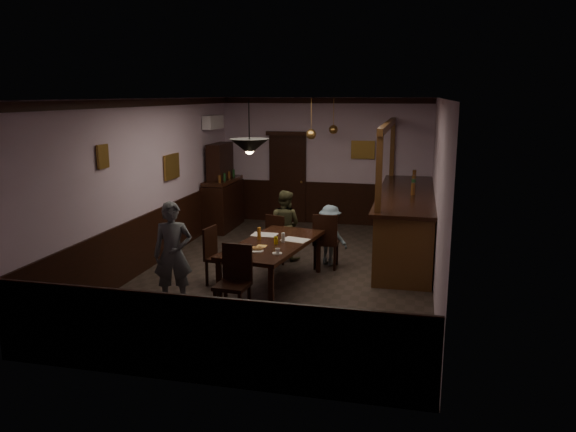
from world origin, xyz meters
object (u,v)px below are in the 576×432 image
(person_standing, at_px, (173,254))
(soda_can, at_px, (276,240))
(person_seated_right, at_px, (330,235))
(chair_side, at_px, (216,253))
(pendant_brass_mid, at_px, (311,134))
(person_seated_left, at_px, (284,225))
(coffee_cup, at_px, (278,251))
(chair_far_right, at_px, (326,239))
(chair_far_left, at_px, (278,236))
(bar_counter, at_px, (406,221))
(chair_near, at_px, (234,278))
(sideboard, at_px, (222,195))
(pendant_iron, at_px, (249,147))
(pendant_brass_far, at_px, (333,130))
(dining_table, at_px, (273,246))

(person_standing, bearing_deg, soda_can, 17.95)
(soda_can, bearing_deg, person_seated_right, 68.01)
(chair_side, bearing_deg, soda_can, -82.69)
(chair_side, distance_m, pendant_brass_mid, 3.28)
(person_seated_left, relative_size, coffee_cup, 16.52)
(person_seated_left, xyz_separation_m, coffee_cup, (0.43, -2.23, 0.14))
(coffee_cup, distance_m, pendant_brass_mid, 3.46)
(chair_far_right, distance_m, person_seated_left, 0.96)
(chair_far_left, xyz_separation_m, person_seated_right, (0.94, 0.13, 0.05))
(chair_side, height_order, bar_counter, bar_counter)
(chair_near, xyz_separation_m, sideboard, (-1.96, 5.02, 0.23))
(soda_can, bearing_deg, coffee_cup, -73.05)
(person_standing, bearing_deg, pendant_iron, -5.06)
(pendant_brass_far, bearing_deg, dining_table, -94.62)
(soda_can, relative_size, pendant_brass_far, 0.15)
(dining_table, height_order, sideboard, sideboard)
(coffee_cup, height_order, pendant_brass_mid, pendant_brass_mid)
(chair_side, distance_m, pendant_brass_far, 4.66)
(chair_far_left, bearing_deg, bar_counter, -133.12)
(chair_far_left, distance_m, soda_can, 1.48)
(dining_table, relative_size, chair_far_right, 2.31)
(sideboard, height_order, pendant_iron, pendant_iron)
(chair_near, distance_m, pendant_brass_far, 5.67)
(soda_can, xyz_separation_m, pendant_brass_far, (0.26, 4.15, 1.49))
(pendant_brass_far, bearing_deg, person_seated_left, -102.04)
(chair_near, bearing_deg, sideboard, 115.40)
(chair_far_right, bearing_deg, chair_far_left, -10.99)
(bar_counter, bearing_deg, dining_table, -128.40)
(chair_far_right, height_order, sideboard, sideboard)
(person_standing, xyz_separation_m, coffee_cup, (1.47, 0.44, 0.02))
(bar_counter, height_order, pendant_brass_mid, pendant_brass_mid)
(dining_table, distance_m, chair_near, 1.32)
(coffee_cup, xyz_separation_m, pendant_iron, (-0.36, -0.16, 1.54))
(chair_far_left, relative_size, person_seated_right, 0.83)
(person_seated_left, height_order, coffee_cup, person_seated_left)
(chair_far_right, distance_m, person_standing, 2.95)
(person_standing, height_order, pendant_brass_mid, pendant_brass_mid)
(sideboard, bearing_deg, person_seated_right, -38.25)
(chair_side, bearing_deg, person_standing, 173.36)
(dining_table, height_order, chair_far_left, chair_far_left)
(soda_can, bearing_deg, bar_counter, 53.44)
(chair_near, bearing_deg, chair_far_right, 74.49)
(pendant_iron, relative_size, pendant_brass_mid, 0.95)
(dining_table, xyz_separation_m, person_seated_left, (-0.20, 1.60, -0.02))
(chair_near, distance_m, person_seated_right, 2.90)
(pendant_brass_mid, bearing_deg, person_seated_left, -110.13)
(chair_far_left, relative_size, chair_side, 0.96)
(chair_far_left, xyz_separation_m, soda_can, (0.32, -1.41, 0.31))
(pendant_brass_mid, bearing_deg, person_standing, -110.98)
(sideboard, xyz_separation_m, pendant_brass_mid, (2.31, -1.23, 1.51))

